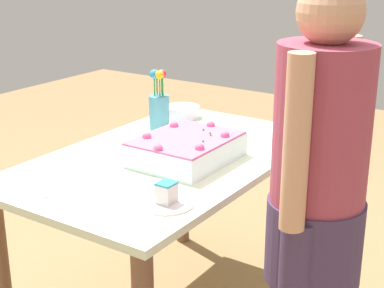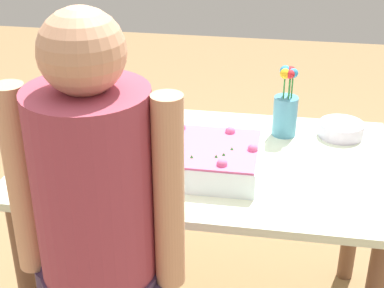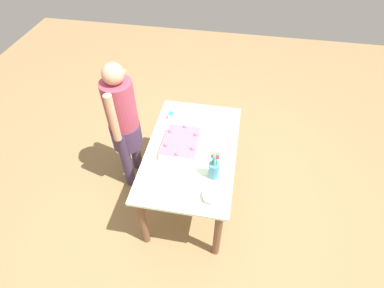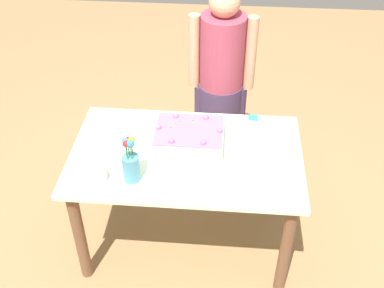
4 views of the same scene
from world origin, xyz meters
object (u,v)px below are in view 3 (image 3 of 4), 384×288
serving_plate_with_slice (171,117)px  cake_knife (216,115)px  flower_vase (214,168)px  fruit_bowl (213,196)px  sheet_cake (181,144)px  person_standing (123,120)px

serving_plate_with_slice → cake_knife: 0.47m
flower_vase → fruit_bowl: 0.24m
sheet_cake → serving_plate_with_slice: bearing=-154.4°
fruit_bowl → serving_plate_with_slice: bearing=-148.1°
sheet_cake → person_standing: (-0.17, -0.62, 0.05)m
sheet_cake → person_standing: bearing=-105.2°
cake_knife → person_standing: (0.35, -0.89, 0.10)m
fruit_bowl → person_standing: bearing=-124.4°
cake_knife → flower_vase: (0.80, 0.08, 0.11)m
serving_plate_with_slice → fruit_bowl: size_ratio=1.04×
sheet_cake → cake_knife: 0.59m
serving_plate_with_slice → cake_knife: bearing=106.6°
serving_plate_with_slice → flower_vase: 0.86m
cake_knife → fruit_bowl: 1.03m
sheet_cake → fruit_bowl: sheet_cake is taller
sheet_cake → person_standing: 0.64m
cake_knife → person_standing: bearing=50.2°
fruit_bowl → person_standing: 1.20m
flower_vase → sheet_cake: bearing=-129.5°
sheet_cake → fruit_bowl: 0.63m
cake_knife → fruit_bowl: size_ratio=1.06×
sheet_cake → serving_plate_with_slice: (-0.38, -0.18, -0.03)m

